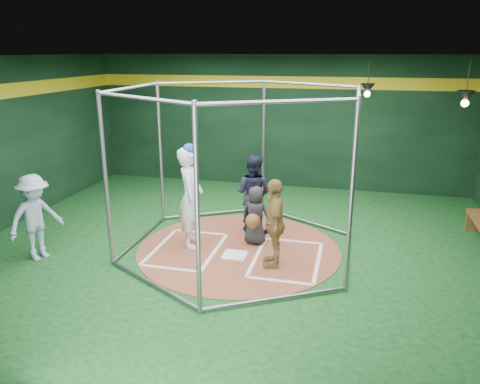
# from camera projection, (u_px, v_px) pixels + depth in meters

# --- Properties ---
(room_shell) EXTENTS (10.10, 9.10, 3.53)m
(room_shell) POSITION_uv_depth(u_px,v_px,m) (239.00, 158.00, 8.31)
(room_shell) COLOR #0D3A13
(room_shell) RESTS_ON ground
(clay_disc) EXTENTS (3.80, 3.80, 0.01)m
(clay_disc) POSITION_uv_depth(u_px,v_px,m) (239.00, 249.00, 8.81)
(clay_disc) COLOR brown
(clay_disc) RESTS_ON ground
(home_plate) EXTENTS (0.43, 0.43, 0.01)m
(home_plate) POSITION_uv_depth(u_px,v_px,m) (235.00, 255.00, 8.53)
(home_plate) COLOR white
(home_plate) RESTS_ON clay_disc
(batter_box_left) EXTENTS (1.17, 1.77, 0.01)m
(batter_box_left) POSITION_uv_depth(u_px,v_px,m) (187.00, 249.00, 8.79)
(batter_box_left) COLOR white
(batter_box_left) RESTS_ON clay_disc
(batter_box_right) EXTENTS (1.17, 1.77, 0.01)m
(batter_box_right) POSITION_uv_depth(u_px,v_px,m) (287.00, 259.00, 8.36)
(batter_box_right) COLOR white
(batter_box_right) RESTS_ON clay_disc
(batting_cage) EXTENTS (4.05, 4.67, 3.00)m
(batting_cage) POSITION_uv_depth(u_px,v_px,m) (239.00, 172.00, 8.38)
(batting_cage) COLOR gray
(batting_cage) RESTS_ON ground
(pendant_lamp_near) EXTENTS (0.34, 0.34, 0.90)m
(pendant_lamp_near) POSITION_uv_depth(u_px,v_px,m) (368.00, 89.00, 10.86)
(pendant_lamp_near) COLOR black
(pendant_lamp_near) RESTS_ON room_shell
(pendant_lamp_far) EXTENTS (0.34, 0.34, 0.90)m
(pendant_lamp_far) POSITION_uv_depth(u_px,v_px,m) (466.00, 97.00, 8.97)
(pendant_lamp_far) COLOR black
(pendant_lamp_far) RESTS_ON room_shell
(batter_figure) EXTENTS (0.61, 0.78, 1.97)m
(batter_figure) POSITION_uv_depth(u_px,v_px,m) (191.00, 196.00, 8.72)
(batter_figure) COLOR white
(batter_figure) RESTS_ON clay_disc
(visitor_leopard) EXTENTS (0.54, 0.96, 1.55)m
(visitor_leopard) POSITION_uv_depth(u_px,v_px,m) (275.00, 223.00, 7.94)
(visitor_leopard) COLOR tan
(visitor_leopard) RESTS_ON clay_disc
(catcher_figure) EXTENTS (0.59, 0.60, 1.14)m
(catcher_figure) POSITION_uv_depth(u_px,v_px,m) (255.00, 216.00, 8.90)
(catcher_figure) COLOR black
(catcher_figure) RESTS_ON clay_disc
(umpire) EXTENTS (0.90, 0.77, 1.59)m
(umpire) POSITION_uv_depth(u_px,v_px,m) (253.00, 193.00, 9.49)
(umpire) COLOR black
(umpire) RESTS_ON clay_disc
(bystander_blue) EXTENTS (0.92, 1.15, 1.55)m
(bystander_blue) POSITION_uv_depth(u_px,v_px,m) (35.00, 217.00, 8.22)
(bystander_blue) COLOR #93AAC3
(bystander_blue) RESTS_ON ground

